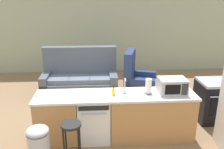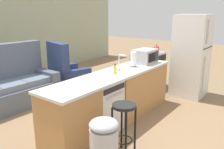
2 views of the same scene
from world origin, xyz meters
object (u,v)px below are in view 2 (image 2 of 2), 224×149
(paper_towel_roll, at_px, (133,60))
(kettle, at_px, (156,49))
(couch, at_px, (5,88))
(dishwasher, at_px, (100,106))
(bar_stool, at_px, (124,119))
(refrigerator, at_px, (191,56))
(microwave, at_px, (145,56))
(stove_range, at_px, (148,69))
(armchair, at_px, (66,75))
(soap_bottle, at_px, (115,70))
(trash_bin, at_px, (104,147))

(paper_towel_roll, distance_m, kettle, 1.82)
(paper_towel_roll, distance_m, couch, 2.70)
(dishwasher, relative_size, bar_stool, 1.14)
(refrigerator, bearing_deg, kettle, 80.15)
(refrigerator, xyz_separation_m, paper_towel_roll, (-1.60, 0.56, 0.11))
(dishwasher, bearing_deg, bar_stool, -116.11)
(microwave, height_order, couch, couch)
(paper_towel_roll, relative_size, bar_stool, 0.38)
(stove_range, height_order, armchair, armchair)
(dishwasher, bearing_deg, paper_towel_roll, 0.34)
(soap_bottle, relative_size, kettle, 0.86)
(paper_towel_roll, height_order, trash_bin, paper_towel_roll)
(paper_towel_roll, xyz_separation_m, soap_bottle, (-0.64, -0.04, -0.07))
(paper_towel_roll, relative_size, kettle, 1.38)
(dishwasher, relative_size, couch, 0.42)
(dishwasher, distance_m, trash_bin, 1.15)
(dishwasher, bearing_deg, kettle, 8.68)
(bar_stool, bearing_deg, stove_range, 23.08)
(kettle, bearing_deg, paper_towel_roll, -166.76)
(refrigerator, height_order, paper_towel_roll, refrigerator)
(stove_range, distance_m, soap_bottle, 2.37)
(paper_towel_roll, bearing_deg, bar_stool, -152.03)
(trash_bin, bearing_deg, microwave, 18.64)
(dishwasher, distance_m, armchair, 2.39)
(microwave, xyz_separation_m, paper_towel_roll, (-0.44, 0.01, -0.00))
(bar_stool, xyz_separation_m, trash_bin, (-0.50, -0.06, -0.16))
(microwave, bearing_deg, stove_range, 25.26)
(stove_range, height_order, bar_stool, stove_range)
(trash_bin, bearing_deg, armchair, 55.09)
(stove_range, bearing_deg, bar_stool, -156.92)
(stove_range, distance_m, trash_bin, 3.69)
(stove_range, height_order, trash_bin, stove_range)
(soap_bottle, relative_size, couch, 0.09)
(soap_bottle, relative_size, trash_bin, 0.24)
(refrigerator, bearing_deg, bar_stool, -176.93)
(couch, bearing_deg, trash_bin, -98.53)
(bar_stool, bearing_deg, microwave, 21.62)
(bar_stool, bearing_deg, armchair, 61.85)
(refrigerator, relative_size, couch, 0.92)
(soap_bottle, bearing_deg, paper_towel_roll, 3.79)
(dishwasher, relative_size, microwave, 1.68)
(paper_towel_roll, height_order, soap_bottle, paper_towel_roll)
(kettle, bearing_deg, microwave, -162.36)
(stove_range, relative_size, soap_bottle, 5.11)
(kettle, height_order, bar_stool, kettle)
(stove_range, xyz_separation_m, couch, (-3.00, 1.68, -0.06))
(soap_bottle, relative_size, bar_stool, 0.24)
(dishwasher, height_order, paper_towel_roll, paper_towel_roll)
(paper_towel_roll, distance_m, soap_bottle, 0.64)
(stove_range, relative_size, microwave, 1.80)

